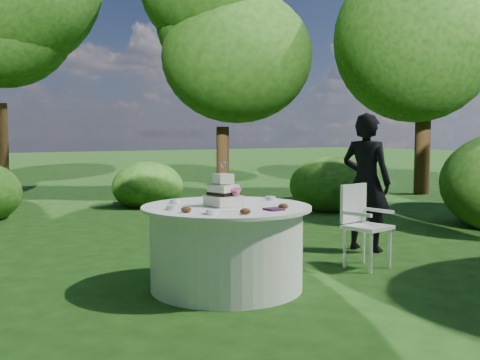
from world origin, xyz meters
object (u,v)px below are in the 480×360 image
object	(u,v)px
napkins	(274,209)
cake	(224,194)
table	(227,247)
guest	(366,182)
chair	(362,219)

from	to	relation	value
napkins	cake	bearing A→B (deg)	112.22
table	cake	distance (m)	0.50
table	cake	bearing A→B (deg)	174.46
guest	cake	bearing A→B (deg)	80.95
napkins	chair	distance (m)	1.55
chair	guest	bearing A→B (deg)	40.55
napkins	cake	world-z (taller)	cake
guest	chair	xyz separation A→B (m)	(-0.67, -0.57, -0.32)
guest	chair	bearing A→B (deg)	110.35
napkins	table	xyz separation A→B (m)	(-0.17, 0.49, -0.39)
napkins	cake	xyz separation A→B (m)	(-0.20, 0.49, 0.10)
cake	chair	world-z (taller)	cake
table	guest	bearing A→B (deg)	11.35
napkins	guest	size ratio (longest dim) A/B	0.08
guest	table	size ratio (longest dim) A/B	1.08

